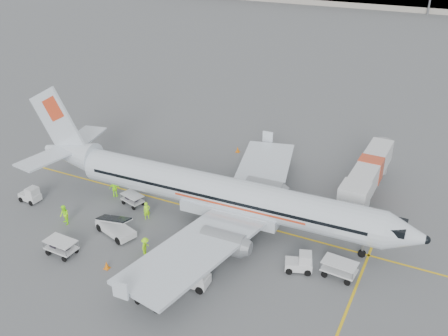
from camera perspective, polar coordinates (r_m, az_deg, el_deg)
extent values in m
plane|color=#56595B|center=(45.83, -1.12, -5.26)|extent=(360.00, 360.00, 0.00)
cube|color=yellow|center=(45.82, -1.12, -5.25)|extent=(44.00, 0.20, 0.01)
cube|color=yellow|center=(36.10, 13.46, -16.51)|extent=(0.20, 20.00, 0.01)
cone|color=orange|center=(57.45, 1.58, 2.15)|extent=(0.43, 0.43, 0.70)
cone|color=orange|center=(40.16, -13.28, -10.73)|extent=(0.42, 0.42, 0.69)
imported|color=#98F212|center=(45.23, -8.82, -4.84)|extent=(0.70, 0.72, 1.67)
imported|color=#98F212|center=(46.07, -17.78, -5.15)|extent=(1.12, 1.03, 1.86)
imported|color=#98F212|center=(40.66, -8.96, -8.89)|extent=(0.85, 1.18, 1.65)
imported|color=#98F212|center=(49.21, -12.38, -2.31)|extent=(1.12, 0.90, 1.78)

